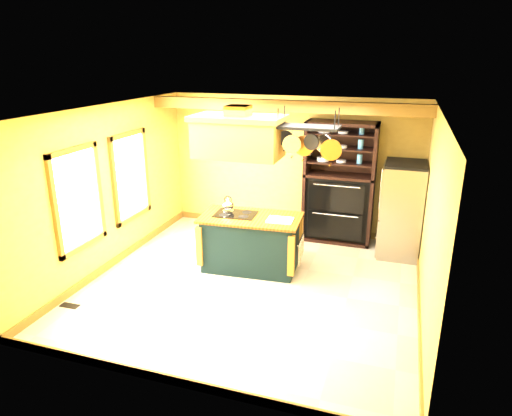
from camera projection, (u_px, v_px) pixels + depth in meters
The scene contains 15 objects.
floor at pixel (253, 283), 7.22m from camera, with size 5.00×5.00×0.00m, color beige.
ceiling at pixel (253, 110), 6.35m from camera, with size 5.00×5.00×0.00m, color white.
wall_back at pixel (293, 165), 9.04m from camera, with size 5.00×0.02×2.70m, color gold.
wall_front at pixel (173, 276), 4.53m from camera, with size 5.00×0.02×2.70m, color gold.
wall_left at pixel (109, 188), 7.52m from camera, with size 0.02×5.00×2.70m, color gold.
wall_right at pixel (431, 220), 6.05m from camera, with size 0.02×5.00×2.70m, color gold.
ceiling_beam at pixel (284, 106), 7.92m from camera, with size 5.00×0.15×0.20m, color olive.
window_near at pixel (79, 199), 6.77m from camera, with size 0.06×1.06×1.56m.
window_far at pixel (131, 176), 8.03m from camera, with size 0.06×1.06×1.56m.
kitchen_island at pixel (251, 242), 7.61m from camera, with size 1.70×1.02×1.11m.
range_hood at pixel (238, 135), 7.10m from camera, with size 1.43×0.81×0.80m.
pot_rack at pixel (309, 136), 6.76m from camera, with size 1.01×0.46×0.73m.
refrigerator at pixel (401, 212), 8.05m from camera, with size 0.72×0.84×1.65m.
hutch at pixel (339, 196), 8.67m from camera, with size 1.30×0.59×2.30m.
floor_register at pixel (70, 306), 6.57m from camera, with size 0.28×0.12×0.01m, color black.
Camera 1 is at (2.04, -6.12, 3.44)m, focal length 32.00 mm.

